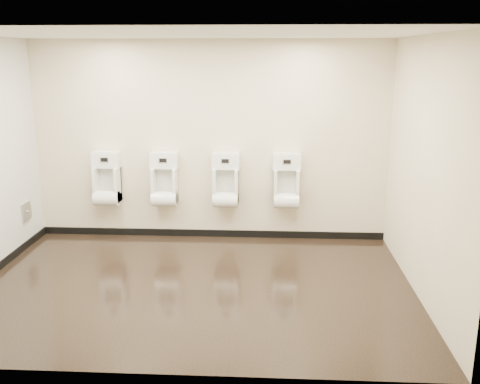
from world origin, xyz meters
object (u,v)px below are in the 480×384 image
(urinal_0, at_px, (107,183))
(urinal_1, at_px, (165,183))
(urinal_2, at_px, (226,184))
(access_panel, at_px, (26,212))
(urinal_3, at_px, (286,185))

(urinal_0, xyz_separation_m, urinal_1, (0.83, 0.00, 0.00))
(urinal_2, bearing_deg, access_panel, -171.26)
(access_panel, distance_m, urinal_1, 1.92)
(urinal_1, bearing_deg, urinal_2, 0.00)
(access_panel, xyz_separation_m, urinal_1, (1.85, 0.42, 0.32))
(urinal_2, xyz_separation_m, urinal_3, (0.85, 0.00, 0.00))
(access_panel, height_order, urinal_2, urinal_2)
(urinal_2, bearing_deg, urinal_0, 180.00)
(urinal_1, distance_m, urinal_2, 0.87)
(urinal_0, relative_size, urinal_3, 1.00)
(urinal_0, distance_m, urinal_2, 1.70)
(urinal_0, bearing_deg, access_panel, -157.71)
(urinal_1, relative_size, urinal_2, 1.00)
(urinal_0, bearing_deg, urinal_2, 0.00)
(urinal_2, relative_size, urinal_3, 1.00)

